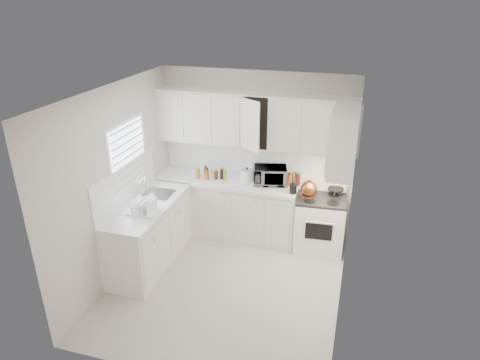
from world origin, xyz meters
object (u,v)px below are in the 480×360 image
at_px(stove, 320,217).
at_px(rice_cooker, 247,174).
at_px(tea_kettle, 309,188).
at_px(utensil_crock, 293,182).
at_px(microwave, 270,174).
at_px(dish_rack, 143,205).

distance_m(stove, rice_cooker, 1.28).
distance_m(tea_kettle, utensil_crock, 0.23).
xyz_separation_m(stove, rice_cooker, (-1.17, 0.12, 0.51)).
bearing_deg(stove, utensil_crock, -164.14).
bearing_deg(utensil_crock, stove, 19.63).
height_order(stove, tea_kettle, tea_kettle).
bearing_deg(tea_kettle, microwave, 141.09).
bearing_deg(rice_cooker, dish_rack, -119.01).
distance_m(tea_kettle, microwave, 0.67).
bearing_deg(dish_rack, tea_kettle, 30.74).
distance_m(rice_cooker, dish_rack, 1.74).
height_order(tea_kettle, utensil_crock, utensil_crock).
distance_m(utensil_crock, dish_rack, 2.13).
bearing_deg(utensil_crock, dish_rack, -147.51).
distance_m(stove, tea_kettle, 0.58).
distance_m(microwave, dish_rack, 1.97).
xyz_separation_m(tea_kettle, microwave, (-0.62, 0.26, 0.04)).
xyz_separation_m(stove, utensil_crock, (-0.41, -0.15, 0.57)).
relative_size(stove, tea_kettle, 3.80).
height_order(microwave, dish_rack, microwave).
height_order(rice_cooker, utensil_crock, utensil_crock).
height_order(stove, microwave, microwave).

